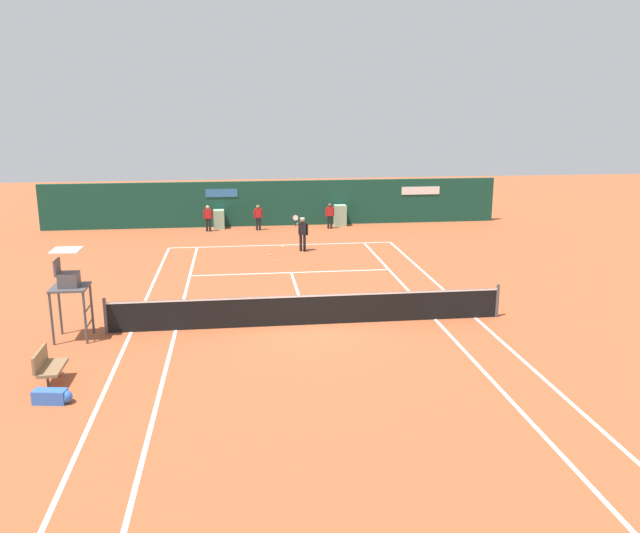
% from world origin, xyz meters
% --- Properties ---
extents(ground_plane, '(80.00, 80.00, 0.01)m').
position_xyz_m(ground_plane, '(-0.00, 0.58, 0.00)').
color(ground_plane, '#A8512D').
extents(tennis_net, '(12.10, 0.10, 1.07)m').
position_xyz_m(tennis_net, '(0.00, 0.00, 0.51)').
color(tennis_net, '#4C4C51').
rests_on(tennis_net, ground_plane).
extents(sponsor_back_wall, '(25.00, 1.02, 2.47)m').
position_xyz_m(sponsor_back_wall, '(0.04, 16.97, 1.19)').
color(sponsor_back_wall, '#144233').
rests_on(sponsor_back_wall, ground_plane).
extents(umpire_chair, '(1.00, 1.00, 2.63)m').
position_xyz_m(umpire_chair, '(-6.84, -0.37, 1.68)').
color(umpire_chair, '#47474C').
rests_on(umpire_chair, ground_plane).
extents(player_bench, '(0.54, 1.10, 0.88)m').
position_xyz_m(player_bench, '(-6.68, -3.58, 0.51)').
color(player_bench, '#38383D').
rests_on(player_bench, ground_plane).
extents(equipment_bag, '(0.89, 0.42, 0.32)m').
position_xyz_m(equipment_bag, '(-6.30, -4.65, 0.16)').
color(equipment_bag, blue).
rests_on(equipment_bag, ground_plane).
extents(player_on_baseline, '(0.75, 0.64, 1.79)m').
position_xyz_m(player_on_baseline, '(0.84, 10.25, 0.94)').
color(player_on_baseline, black).
rests_on(player_on_baseline, ground_plane).
extents(ball_kid_right_post, '(0.46, 0.19, 1.38)m').
position_xyz_m(ball_kid_right_post, '(2.88, 15.65, 0.79)').
color(ball_kid_right_post, black).
rests_on(ball_kid_right_post, ground_plane).
extents(ball_kid_left_post, '(0.46, 0.19, 1.39)m').
position_xyz_m(ball_kid_left_post, '(-3.61, 15.65, 0.80)').
color(ball_kid_left_post, black).
rests_on(ball_kid_left_post, ground_plane).
extents(ball_kid_centre_post, '(0.45, 0.21, 1.36)m').
position_xyz_m(ball_kid_centre_post, '(-0.98, 15.65, 0.78)').
color(ball_kid_centre_post, black).
rests_on(ball_kid_centre_post, ground_plane).
extents(tennis_ball_by_sideline, '(0.07, 0.07, 0.07)m').
position_xyz_m(tennis_ball_by_sideline, '(-0.52, 8.33, 0.03)').
color(tennis_ball_by_sideline, '#CCE033').
rests_on(tennis_ball_by_sideline, ground_plane).
extents(tennis_ball_mid_court, '(0.07, 0.07, 0.07)m').
position_xyz_m(tennis_ball_mid_court, '(2.19, 1.88, 0.03)').
color(tennis_ball_mid_court, '#CCE033').
rests_on(tennis_ball_mid_court, ground_plane).
extents(tennis_ball_near_service_line, '(0.07, 0.07, 0.07)m').
position_xyz_m(tennis_ball_near_service_line, '(-0.69, 9.56, 0.03)').
color(tennis_ball_near_service_line, '#CCE033').
rests_on(tennis_ball_near_service_line, ground_plane).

